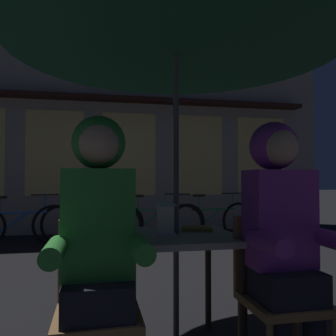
# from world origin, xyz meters

# --- Properties ---
(cafe_table) EXTENTS (0.72, 0.72, 0.74)m
(cafe_table) POSITION_xyz_m (0.00, 0.00, 0.64)
(cafe_table) COLOR #B2AD9E
(cafe_table) RESTS_ON ground_plane
(patio_umbrella) EXTENTS (2.10, 2.10, 2.31)m
(patio_umbrella) POSITION_xyz_m (0.00, 0.00, 2.06)
(patio_umbrella) COLOR #4C4C51
(patio_umbrella) RESTS_ON ground_plane
(lantern) EXTENTS (0.11, 0.11, 0.23)m
(lantern) POSITION_xyz_m (-0.07, -0.03, 0.86)
(lantern) COLOR white
(lantern) RESTS_ON cafe_table
(chair_left) EXTENTS (0.40, 0.40, 0.87)m
(chair_left) POSITION_xyz_m (-0.48, -0.37, 0.49)
(chair_left) COLOR olive
(chair_left) RESTS_ON ground_plane
(chair_right) EXTENTS (0.40, 0.40, 0.87)m
(chair_right) POSITION_xyz_m (0.48, -0.37, 0.49)
(chair_right) COLOR olive
(chair_right) RESTS_ON ground_plane
(person_left_hooded) EXTENTS (0.45, 0.56, 1.40)m
(person_left_hooded) POSITION_xyz_m (-0.48, -0.43, 0.85)
(person_left_hooded) COLOR black
(person_left_hooded) RESTS_ON ground_plane
(person_right_hooded) EXTENTS (0.45, 0.56, 1.40)m
(person_right_hooded) POSITION_xyz_m (0.48, -0.43, 0.85)
(person_right_hooded) COLOR black
(person_right_hooded) RESTS_ON ground_plane
(shopfront_building) EXTENTS (10.00, 0.93, 6.20)m
(shopfront_building) POSITION_xyz_m (-0.56, 5.40, 3.09)
(shopfront_building) COLOR #9E9389
(shopfront_building) RESTS_ON ground_plane
(bicycle_second) EXTENTS (1.67, 0.32, 0.84)m
(bicycle_second) POSITION_xyz_m (-1.69, 3.86, 0.35)
(bicycle_second) COLOR black
(bicycle_second) RESTS_ON ground_plane
(bicycle_third) EXTENTS (1.66, 0.37, 0.84)m
(bicycle_third) POSITION_xyz_m (-0.57, 3.80, 0.35)
(bicycle_third) COLOR black
(bicycle_third) RESTS_ON ground_plane
(bicycle_fourth) EXTENTS (1.67, 0.32, 0.84)m
(bicycle_fourth) POSITION_xyz_m (0.49, 3.80, 0.35)
(bicycle_fourth) COLOR black
(bicycle_fourth) RESTS_ON ground_plane
(bicycle_fifth) EXTENTS (1.67, 0.33, 0.84)m
(bicycle_fifth) POSITION_xyz_m (1.56, 3.84, 0.35)
(bicycle_fifth) COLOR black
(bicycle_fifth) RESTS_ON ground_plane
(book) EXTENTS (0.23, 0.19, 0.02)m
(book) POSITION_xyz_m (0.16, 0.10, 0.75)
(book) COLOR olive
(book) RESTS_ON cafe_table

